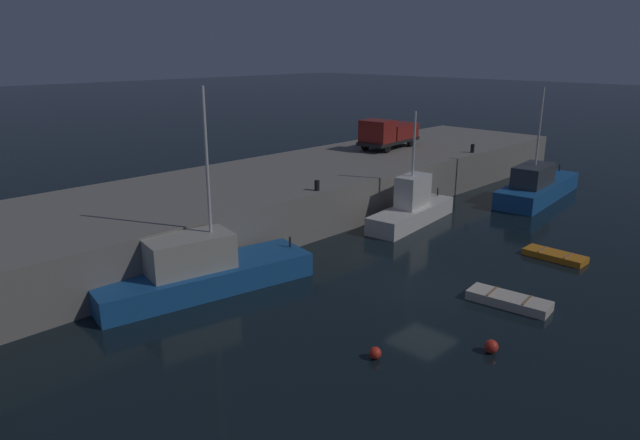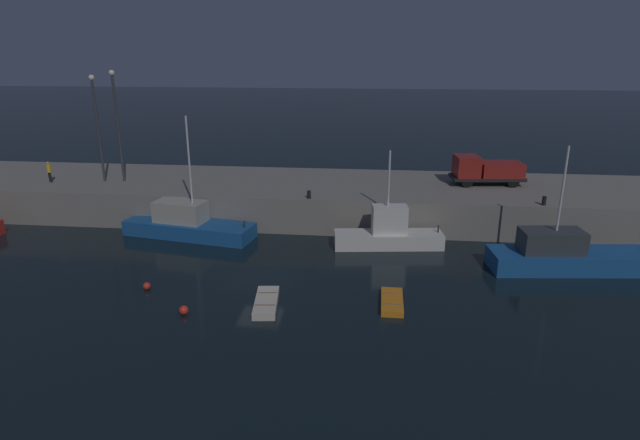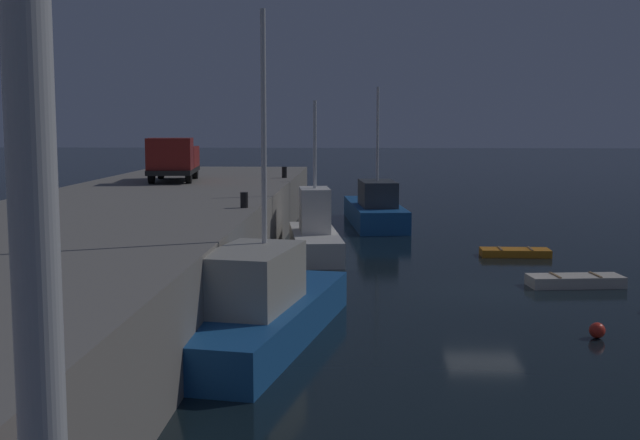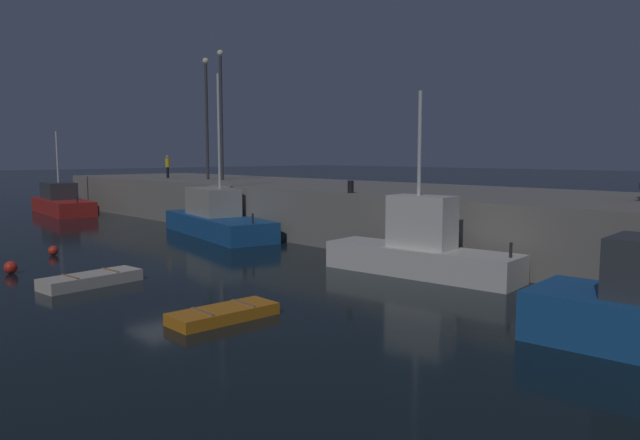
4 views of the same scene
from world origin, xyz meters
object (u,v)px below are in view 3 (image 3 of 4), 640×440
(fishing_boat_white, at_px, (259,309))
(bollard_west, at_px, (244,200))
(mooring_buoy_mid, at_px, (597,330))
(bollard_central, at_px, (284,172))
(fishing_trawler_red, at_px, (375,209))
(utility_truck, at_px, (174,159))
(fishing_boat_orange, at_px, (315,234))
(rowboat_white_mid, at_px, (515,252))
(dinghy_orange_near, at_px, (575,281))

(fishing_boat_white, distance_m, bollard_west, 9.06)
(mooring_buoy_mid, bearing_deg, bollard_central, 23.54)
(fishing_trawler_red, relative_size, utility_truck, 1.73)
(mooring_buoy_mid, height_order, utility_truck, utility_truck)
(fishing_boat_orange, distance_m, utility_truck, 11.31)
(rowboat_white_mid, relative_size, bollard_central, 4.73)
(fishing_boat_orange, distance_m, rowboat_white_mid, 8.68)
(fishing_boat_white, xyz_separation_m, bollard_west, (8.69, 1.57, 2.03))
(fishing_trawler_red, bearing_deg, fishing_boat_orange, 165.30)
(fishing_boat_orange, bearing_deg, fishing_boat_white, 177.27)
(dinghy_orange_near, height_order, rowboat_white_mid, dinghy_orange_near)
(fishing_boat_white, bearing_deg, mooring_buoy_mid, -84.78)
(fishing_boat_orange, distance_m, mooring_buoy_mid, 15.95)
(dinghy_orange_near, height_order, mooring_buoy_mid, dinghy_orange_near)
(fishing_boat_white, relative_size, fishing_boat_orange, 1.30)
(fishing_trawler_red, distance_m, dinghy_orange_near, 18.53)
(fishing_trawler_red, distance_m, bollard_west, 17.36)
(utility_truck, relative_size, bollard_west, 10.29)
(rowboat_white_mid, distance_m, utility_truck, 18.50)
(fishing_boat_white, xyz_separation_m, mooring_buoy_mid, (0.82, -8.97, -0.68))
(bollard_west, bearing_deg, fishing_boat_orange, -21.45)
(bollard_west, xyz_separation_m, bollard_central, (16.34, 0.01, 0.03))
(mooring_buoy_mid, bearing_deg, fishing_trawler_red, 12.65)
(fishing_trawler_red, height_order, bollard_west, fishing_trawler_red)
(rowboat_white_mid, bearing_deg, fishing_boat_white, 147.24)
(fishing_boat_white, bearing_deg, bollard_west, 10.22)
(fishing_trawler_red, height_order, fishing_boat_white, fishing_boat_white)
(fishing_trawler_red, distance_m, fishing_boat_white, 25.42)
(utility_truck, xyz_separation_m, bollard_west, (-13.36, -5.58, -0.90))
(mooring_buoy_mid, relative_size, utility_truck, 0.07)
(fishing_trawler_red, height_order, bollard_central, fishing_trawler_red)
(fishing_boat_orange, relative_size, bollard_west, 13.32)
(bollard_west, bearing_deg, mooring_buoy_mid, -126.76)
(dinghy_orange_near, bearing_deg, fishing_trawler_red, 21.22)
(fishing_trawler_red, distance_m, utility_truck, 11.48)
(fishing_boat_orange, xyz_separation_m, mooring_buoy_mid, (-13.61, -8.28, -0.71))
(dinghy_orange_near, relative_size, utility_truck, 0.58)
(fishing_boat_orange, bearing_deg, dinghy_orange_near, -124.42)
(dinghy_orange_near, relative_size, bollard_west, 5.99)
(rowboat_white_mid, distance_m, mooring_buoy_mid, 13.69)
(bollard_west, bearing_deg, utility_truck, 22.68)
(utility_truck, height_order, bollard_west, utility_truck)
(bollard_central, bearing_deg, fishing_trawler_red, -88.44)
(mooring_buoy_mid, height_order, bollard_central, bollard_central)
(fishing_trawler_red, xyz_separation_m, bollard_central, (-0.14, 5.09, 2.05))
(rowboat_white_mid, bearing_deg, dinghy_orange_near, -172.44)
(fishing_boat_orange, bearing_deg, mooring_buoy_mid, -148.69)
(fishing_boat_orange, height_order, dinghy_orange_near, fishing_boat_orange)
(utility_truck, bearing_deg, bollard_central, -61.84)
(bollard_west, height_order, bollard_central, bollard_central)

